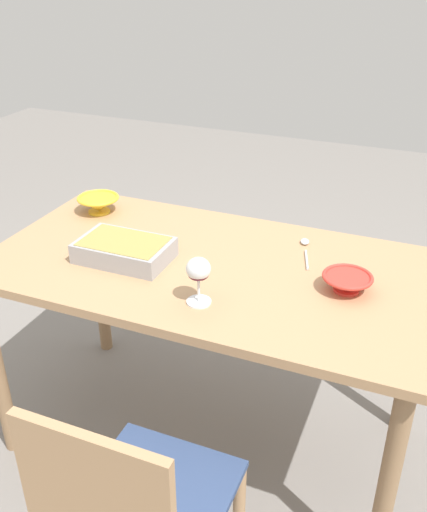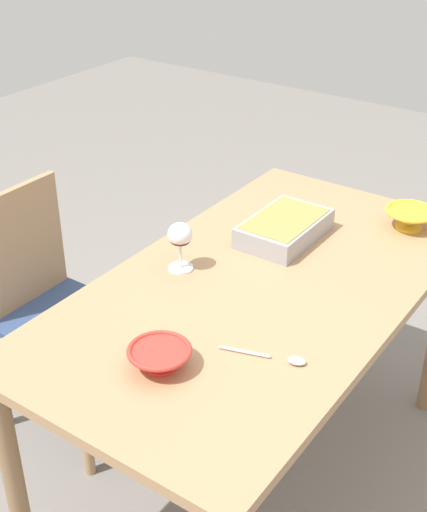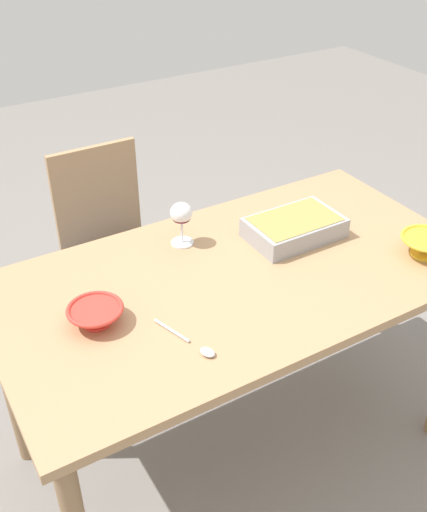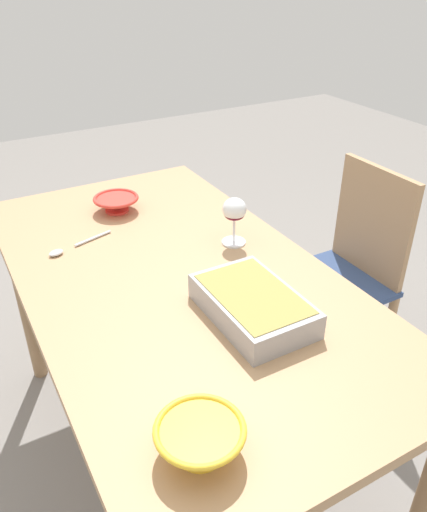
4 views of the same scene
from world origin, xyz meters
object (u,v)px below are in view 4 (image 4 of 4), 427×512
wine_glass (234,212)px  mixing_bowl (115,203)px  chair (341,273)px  dining_table (176,301)px  serving_spoon (68,248)px  casserole_dish (253,304)px  small_bowl (200,438)px

wine_glass → mixing_bowl: (0.39, 0.24, -0.07)m
chair → mixing_bowl: size_ratio=5.72×
dining_table → serving_spoon: size_ratio=6.95×
dining_table → chair: bearing=-81.1°
chair → casserole_dish: size_ratio=2.89×
dining_table → serving_spoon: (0.27, 0.22, 0.10)m
mixing_bowl → serving_spoon: mixing_bowl is taller
wine_glass → chair: bearing=-84.4°
casserole_dish → serving_spoon: size_ratio=1.44×
serving_spoon → wine_glass: bearing=-114.2°
small_bowl → serving_spoon: size_ratio=0.77×
casserole_dish → mixing_bowl: (0.72, 0.09, -0.01)m
mixing_bowl → serving_spoon: size_ratio=0.73×
chair → dining_table: bearing=98.9°
casserole_dish → mixing_bowl: size_ratio=1.98×
mixing_bowl → small_bowl: bearing=168.2°
small_bowl → mixing_bowl: bearing=-11.8°
chair → casserole_dish: chair is taller
chair → serving_spoon: bearing=81.2°
dining_table → serving_spoon: bearing=39.2°
chair → serving_spoon: 1.04m
chair → small_bowl: (-0.67, 0.97, 0.34)m
casserole_dish → serving_spoon: casserole_dish is taller
serving_spoon → mixing_bowl: bearing=-49.8°
mixing_bowl → small_bowl: 1.03m
dining_table → serving_spoon: 0.36m
casserole_dish → dining_table: bearing=17.0°
chair → casserole_dish: (-0.39, 0.68, 0.34)m
chair → wine_glass: 0.67m
dining_table → mixing_bowl: bearing=0.4°
wine_glass → serving_spoon: (0.20, 0.45, -0.10)m
dining_table → mixing_bowl: size_ratio=9.55×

